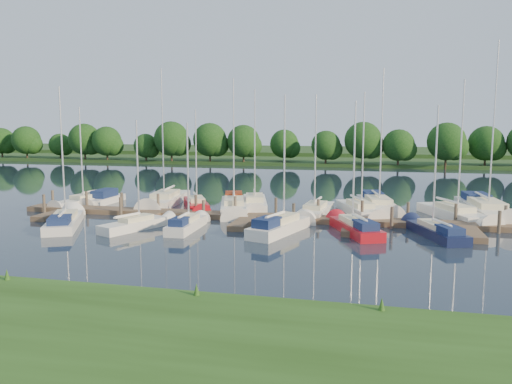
% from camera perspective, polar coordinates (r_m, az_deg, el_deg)
% --- Properties ---
extents(ground, '(260.00, 260.00, 0.00)m').
position_cam_1_polar(ground, '(32.49, -3.88, -5.65)').
color(ground, '#182131').
rests_on(ground, ground).
extents(near_bank, '(90.00, 10.00, 0.50)m').
position_cam_1_polar(near_bank, '(18.47, -19.23, -15.73)').
color(near_bank, '#214212').
rests_on(near_bank, ground).
extents(dock, '(40.00, 6.00, 0.40)m').
position_cam_1_polar(dock, '(39.34, -0.75, -3.00)').
color(dock, brown).
rests_on(dock, ground).
extents(mooring_pilings, '(38.24, 2.84, 2.00)m').
position_cam_1_polar(mooring_pilings, '(40.34, -0.37, -2.16)').
color(mooring_pilings, '#473D33').
rests_on(mooring_pilings, ground).
extents(far_shore, '(180.00, 30.00, 0.60)m').
position_cam_1_polar(far_shore, '(105.86, 8.16, 3.65)').
color(far_shore, '#1E3B17').
rests_on(far_shore, ground).
extents(distant_hill, '(220.00, 40.00, 1.40)m').
position_cam_1_polar(distant_hill, '(130.72, 9.15, 4.54)').
color(distant_hill, '#2C4D21').
rests_on(distant_hill, ground).
extents(treeline, '(145.27, 9.80, 8.04)m').
position_cam_1_polar(treeline, '(92.77, 7.93, 5.45)').
color(treeline, '#38281C').
rests_on(treeline, ground).
extents(sailboat_n_0, '(2.83, 7.47, 9.51)m').
position_cam_1_polar(sailboat_n_0, '(49.56, -18.92, -1.12)').
color(sailboat_n_0, white).
rests_on(sailboat_n_0, ground).
extents(motorboat, '(1.73, 5.97, 1.67)m').
position_cam_1_polar(motorboat, '(50.03, -17.02, -0.88)').
color(motorboat, white).
rests_on(motorboat, ground).
extents(sailboat_n_2, '(3.54, 10.44, 13.08)m').
position_cam_1_polar(sailboat_n_2, '(48.03, -10.35, -1.10)').
color(sailboat_n_2, white).
rests_on(sailboat_n_2, ground).
extents(sailboat_n_3, '(4.33, 6.94, 9.23)m').
position_cam_1_polar(sailboat_n_3, '(45.37, -6.81, -1.54)').
color(sailboat_n_3, '#A50F19').
rests_on(sailboat_n_3, ground).
extents(sailboat_n_4, '(4.29, 9.33, 11.82)m').
position_cam_1_polar(sailboat_n_4, '(43.74, -2.54, -1.75)').
color(sailboat_n_4, white).
rests_on(sailboat_n_4, ground).
extents(sailboat_n_5, '(3.78, 8.63, 11.04)m').
position_cam_1_polar(sailboat_n_5, '(45.06, -0.15, -1.54)').
color(sailboat_n_5, white).
rests_on(sailboat_n_5, ground).
extents(sailboat_n_6, '(2.54, 8.12, 10.29)m').
position_cam_1_polar(sailboat_n_6, '(41.66, 6.76, -2.36)').
color(sailboat_n_6, white).
rests_on(sailboat_n_6, ground).
extents(sailboat_n_7, '(4.30, 8.20, 10.56)m').
position_cam_1_polar(sailboat_n_7, '(42.92, 11.83, -2.17)').
color(sailboat_n_7, white).
rests_on(sailboat_n_7, ground).
extents(sailboat_n_8, '(3.93, 10.19, 12.72)m').
position_cam_1_polar(sailboat_n_8, '(45.62, 13.78, -1.59)').
color(sailboat_n_8, white).
rests_on(sailboat_n_8, ground).
extents(sailboat_n_9, '(5.06, 8.79, 11.42)m').
position_cam_1_polar(sailboat_n_9, '(43.04, 21.82, -2.52)').
color(sailboat_n_9, white).
rests_on(sailboat_n_9, ground).
extents(sailboat_n_10, '(3.54, 11.80, 14.76)m').
position_cam_1_polar(sailboat_n_10, '(46.21, 24.84, -1.95)').
color(sailboat_n_10, white).
rests_on(sailboat_n_10, ground).
extents(sailboat_s_0, '(5.03, 8.17, 10.62)m').
position_cam_1_polar(sailboat_s_0, '(39.89, -21.00, -3.20)').
color(sailboat_s_0, white).
rests_on(sailboat_s_0, ground).
extents(sailboat_s_1, '(3.49, 6.21, 8.18)m').
position_cam_1_polar(sailboat_s_1, '(37.13, -13.46, -3.73)').
color(sailboat_s_1, white).
rests_on(sailboat_s_1, ground).
extents(sailboat_s_2, '(1.59, 6.11, 8.02)m').
position_cam_1_polar(sailboat_s_2, '(36.22, -7.88, -3.80)').
color(sailboat_s_2, white).
rests_on(sailboat_s_2, ground).
extents(sailboat_s_3, '(3.65, 7.68, 10.00)m').
position_cam_1_polar(sailboat_s_3, '(35.02, 2.86, -4.09)').
color(sailboat_s_3, white).
rests_on(sailboat_s_3, ground).
extents(sailboat_s_4, '(4.08, 7.28, 9.51)m').
position_cam_1_polar(sailboat_s_4, '(35.60, 11.20, -4.07)').
color(sailboat_s_4, '#A50F19').
rests_on(sailboat_s_4, ground).
extents(sailboat_s_5, '(3.66, 7.11, 9.12)m').
position_cam_1_polar(sailboat_s_5, '(35.87, 19.78, -4.31)').
color(sailboat_s_5, '#111838').
rests_on(sailboat_s_5, ground).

